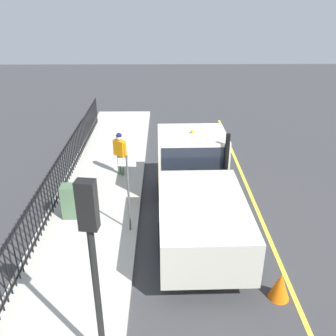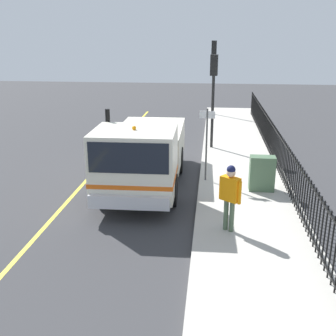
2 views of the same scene
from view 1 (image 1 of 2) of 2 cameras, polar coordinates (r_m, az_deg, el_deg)
ground_plane at (r=10.23m, az=3.48°, el=-14.51°), size 58.86×58.86×0.00m
sidewalk_slab at (r=10.43m, az=-13.72°, el=-14.01°), size 2.99×26.75×0.12m
lane_marking at (r=10.66m, az=16.84°, el=-13.83°), size 0.12×24.08×0.01m
work_truck at (r=11.39m, az=4.28°, el=-2.27°), size 2.41×6.39×2.69m
worker_standing at (r=14.10m, az=-7.43°, el=2.84°), size 0.53×0.46×1.71m
iron_fence at (r=10.35m, az=-21.22°, el=-10.33°), size 0.04×22.78×1.36m
traffic_light_near at (r=6.23m, az=-11.70°, el=-11.23°), size 0.33×0.25×3.93m
utility_cabinet at (r=11.91m, az=-14.16°, el=-4.99°), size 0.77×0.43×1.10m
traffic_cone at (r=9.46m, az=16.87°, el=-16.96°), size 0.50×0.50×0.71m
street_sign at (r=10.50m, az=-6.16°, el=-2.66°), size 0.50×0.07×2.43m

